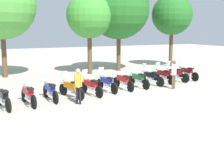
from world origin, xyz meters
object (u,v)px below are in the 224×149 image
at_px(tree_1, 1,5).
at_px(tree_2, 89,16).
at_px(person_0, 78,83).
at_px(motorcycle_3, 71,88).
at_px(motorcycle_10, 175,74).
at_px(motorcycle_6, 123,81).
at_px(person_1, 174,72).
at_px(motorcycle_0, 3,97).
at_px(motorcycle_2, 50,90).
at_px(motorcycle_1, 28,94).
at_px(motorcycle_11, 187,72).
at_px(motorcycle_5, 106,83).
at_px(motorcycle_7, 138,79).
at_px(tree_3, 119,9).
at_px(tree_4, 172,15).
at_px(motorcycle_4, 91,86).
at_px(motorcycle_8, 150,77).
at_px(motorcycle_9, 163,75).

distance_m(tree_1, tree_2, 6.54).
bearing_deg(person_0, motorcycle_3, -138.53).
bearing_deg(motorcycle_10, motorcycle_6, 84.11).
xyz_separation_m(motorcycle_10, person_1, (-1.73, -2.07, 0.53)).
height_order(motorcycle_0, motorcycle_2, motorcycle_2).
relative_size(motorcycle_1, motorcycle_11, 1.00).
relative_size(motorcycle_1, person_0, 1.25).
bearing_deg(person_0, motorcycle_5, 173.66).
height_order(motorcycle_1, motorcycle_7, same).
bearing_deg(tree_3, motorcycle_10, -78.12).
xyz_separation_m(tree_3, tree_4, (5.84, 0.33, -0.40)).
relative_size(motorcycle_11, tree_4, 0.32).
bearing_deg(motorcycle_6, motorcycle_4, 98.04).
bearing_deg(motorcycle_8, motorcycle_7, 91.93).
height_order(motorcycle_11, person_1, person_1).
xyz_separation_m(motorcycle_4, motorcycle_6, (2.29, 0.55, -0.01)).
xyz_separation_m(motorcycle_5, motorcycle_7, (2.29, 0.27, 0.00)).
height_order(motorcycle_2, tree_1, tree_1).
relative_size(motorcycle_6, person_1, 1.24).
bearing_deg(tree_2, motorcycle_3, -118.00).
xyz_separation_m(motorcycle_4, tree_1, (-3.78, 8.19, 4.83)).
relative_size(motorcycle_6, motorcycle_11, 1.00).
distance_m(person_0, person_1, 6.38).
xyz_separation_m(motorcycle_8, tree_2, (-1.96, 5.95, 4.14)).
height_order(tree_2, tree_3, tree_3).
bearing_deg(motorcycle_0, tree_4, -72.44).
xyz_separation_m(motorcycle_5, tree_4, (10.23, 7.55, 4.42)).
bearing_deg(motorcycle_5, tree_2, -20.69).
bearing_deg(motorcycle_5, motorcycle_2, 91.93).
height_order(motorcycle_5, tree_3, tree_3).
bearing_deg(motorcycle_2, motorcycle_10, -85.63).
xyz_separation_m(person_0, tree_3, (6.74, 9.17, 4.31)).
bearing_deg(motorcycle_2, motorcycle_8, -85.25).
xyz_separation_m(motorcycle_6, motorcycle_11, (5.71, 1.03, 0.01)).
relative_size(person_1, tree_1, 0.22).
distance_m(motorcycle_5, tree_3, 9.72).
bearing_deg(motorcycle_7, motorcycle_3, 94.10).
relative_size(motorcycle_8, tree_3, 0.27).
distance_m(motorcycle_7, motorcycle_8, 1.19).
xyz_separation_m(motorcycle_11, person_0, (-9.21, -3.11, 0.51)).
bearing_deg(motorcycle_5, motorcycle_9, -88.03).
bearing_deg(motorcycle_5, motorcycle_11, -88.63).
height_order(motorcycle_10, motorcycle_11, same).
bearing_deg(motorcycle_0, tree_1, -16.05).
xyz_separation_m(motorcycle_8, person_0, (-5.77, -2.58, 0.51)).
relative_size(motorcycle_5, motorcycle_11, 1.00).
distance_m(motorcycle_0, motorcycle_9, 10.46).
bearing_deg(motorcycle_2, tree_2, -39.67).
bearing_deg(person_1, tree_2, -178.40).
bearing_deg(motorcycle_11, motorcycle_9, 93.65).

